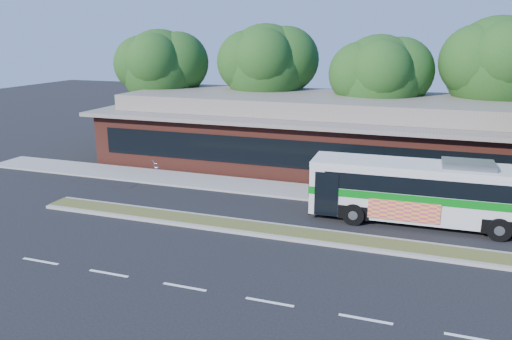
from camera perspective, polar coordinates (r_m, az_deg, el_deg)
The scene contains 11 objects.
ground at distance 20.68m, azimuth 5.82°, elevation -8.23°, with size 120.00×120.00×0.00m, color black.
median_strip at distance 21.19m, azimuth 6.20°, elevation -7.42°, with size 26.00×1.10×0.15m, color #4F5624.
sidewalk at distance 26.54m, azimuth 9.06°, elevation -2.84°, with size 44.00×2.60×0.12m, color gray.
parking_lot at distance 37.07m, azimuth -18.32°, elevation 1.65°, with size 14.00×12.00×0.01m, color black.
plaza_building at distance 32.35m, azimuth 11.32°, elevation 4.10°, with size 33.20×11.20×4.45m.
tree_bg_a at distance 38.62m, azimuth -10.25°, elevation 11.51°, with size 6.47×5.80×8.63m.
tree_bg_b at distance 36.35m, azimuth 1.88°, elevation 11.96°, with size 6.69×6.00×9.00m.
tree_bg_c at distance 33.86m, azimuth 14.55°, elevation 10.32°, with size 6.24×5.60×8.26m.
tree_bg_d at distance 34.96m, azimuth 26.55°, elevation 10.73°, with size 6.91×6.20×9.37m.
transit_bus at distance 23.25m, azimuth 19.67°, elevation -2.02°, with size 10.72×2.71×2.99m.
sedan at distance 33.64m, azimuth -12.19°, elevation 1.85°, with size 1.75×4.30×1.25m, color silver.
Camera 1 is at (4.23, -18.51, 8.19)m, focal length 35.00 mm.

